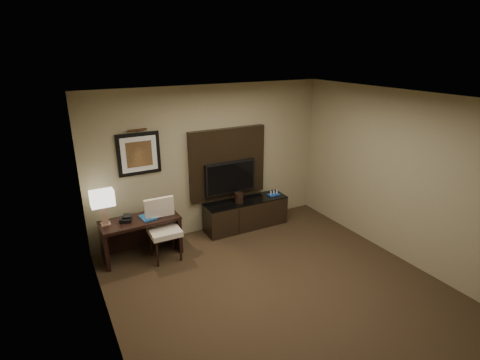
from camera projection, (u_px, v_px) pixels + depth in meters
floor at (288, 299)px, 5.19m from camera, size 4.50×5.00×0.01m
ceiling at (299, 102)px, 4.28m from camera, size 4.50×5.00×0.01m
wall_back at (211, 160)px, 6.80m from camera, size 4.50×0.01×2.70m
wall_left at (109, 254)px, 3.72m from camera, size 0.01×5.00×2.70m
wall_right at (412, 181)px, 5.75m from camera, size 0.01×5.00×2.70m
desk at (141, 237)px, 6.17m from camera, size 1.26×0.56×0.67m
credenza at (246, 214)px, 7.17m from camera, size 1.62×0.47×0.56m
tv_wall_panel at (228, 163)px, 6.92m from camera, size 1.50×0.12×1.30m
tv at (230, 177)px, 6.92m from camera, size 1.00×0.08×0.60m
artwork at (139, 154)px, 6.10m from camera, size 0.70×0.04×0.70m
picture_light at (137, 130)px, 5.93m from camera, size 0.04×0.04×0.30m
desk_chair at (164, 231)px, 6.03m from camera, size 0.49×0.56×1.00m
table_lamp at (103, 208)px, 5.77m from camera, size 0.39×0.29×0.58m
desk_phone at (126, 219)px, 5.96m from camera, size 0.22×0.21×0.09m
blue_folder at (148, 217)px, 6.09m from camera, size 0.25×0.31×0.02m
book at (149, 211)px, 6.09m from camera, size 0.16×0.02×0.21m
water_bottle at (162, 208)px, 6.24m from camera, size 0.07×0.07×0.17m
ice_bucket at (239, 198)px, 6.94m from camera, size 0.19×0.19×0.19m
minibar_tray at (274, 193)px, 7.31m from camera, size 0.24×0.15×0.08m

